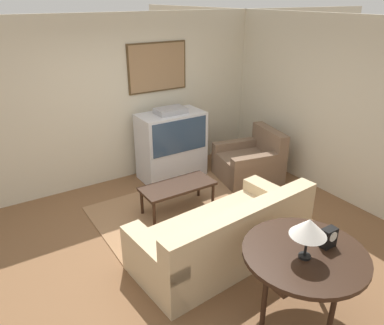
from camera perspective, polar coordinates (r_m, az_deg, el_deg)
ground_plane at (r=5.06m, az=-1.11°, el=-11.20°), size 12.00×12.00×0.00m
wall_back at (r=6.25m, az=-11.49°, el=9.16°), size 12.00×0.10×2.70m
wall_right at (r=6.14m, az=20.43°, el=7.76°), size 0.06×12.00×2.70m
area_rug at (r=5.63m, az=-1.17°, el=-7.07°), size 2.57×1.70×0.01m
tv at (r=6.40m, az=-3.15°, el=2.69°), size 1.10×0.60×1.24m
couch at (r=4.57m, az=4.99°, el=-11.18°), size 2.23×1.17×0.84m
armchair at (r=6.52m, az=8.83°, el=-0.06°), size 1.13×1.06×0.86m
coffee_table at (r=5.43m, az=-2.18°, el=-3.86°), size 1.08×0.48×0.43m
console_table at (r=3.69m, az=16.80°, el=-13.77°), size 1.15×1.15×0.79m
table_lamp at (r=3.41m, az=17.37°, el=-9.49°), size 0.32×0.32×0.40m
mantel_clock at (r=3.74m, az=20.10°, el=-10.68°), size 0.15×0.10×0.19m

